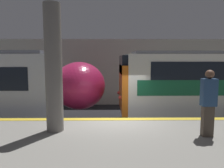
{
  "coord_description": "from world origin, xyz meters",
  "views": [
    {
      "loc": [
        -0.25,
        -7.48,
        3.14
      ],
      "look_at": [
        -0.14,
        1.1,
        2.14
      ],
      "focal_mm": 35.0,
      "sensor_mm": 36.0,
      "label": 1
    }
  ],
  "objects": [
    {
      "name": "ground_plane",
      "position": [
        0.0,
        0.0,
        0.0
      ],
      "size": [
        120.0,
        120.0,
        0.0
      ],
      "primitive_type": "plane",
      "color": "black"
    },
    {
      "name": "platform",
      "position": [
        0.0,
        -2.4,
        0.53
      ],
      "size": [
        40.0,
        4.8,
        1.07
      ],
      "color": "gray",
      "rests_on": "ground"
    },
    {
      "name": "station_rear_barrier",
      "position": [
        0.0,
        7.35,
        2.22
      ],
      "size": [
        50.0,
        0.15,
        4.45
      ],
      "color": "#B2AD9E",
      "rests_on": "ground"
    },
    {
      "name": "support_pillar_near",
      "position": [
        -1.82,
        -1.31,
        2.86
      ],
      "size": [
        0.48,
        0.48,
        3.6
      ],
      "color": "slate",
      "rests_on": "platform"
    },
    {
      "name": "person_waiting",
      "position": [
        2.39,
        -1.82,
        2.02
      ],
      "size": [
        0.38,
        0.24,
        1.79
      ],
      "color": "#473D33",
      "rests_on": "platform"
    }
  ]
}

